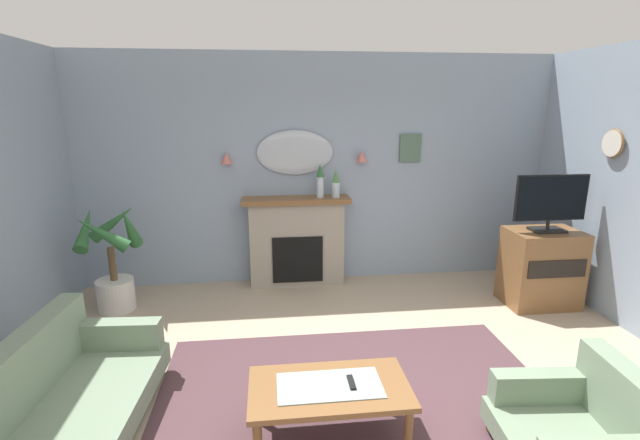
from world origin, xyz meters
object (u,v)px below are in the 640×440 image
(potted_plant_corner_palm, at_px, (112,264))
(coffee_table, at_px, (329,393))
(framed_picture, at_px, (410,148))
(floral_couch, at_px, (57,401))
(fireplace, at_px, (297,242))
(mantel_vase_centre, at_px, (336,184))
(wall_sconce_right, at_px, (362,156))
(tv_flatscreen, at_px, (551,202))
(tv_remote, at_px, (351,383))
(armchair_in_corner, at_px, (583,427))
(wall_mirror, at_px, (295,153))
(tv_cabinet, at_px, (541,268))
(mantel_vase_left, at_px, (320,180))
(wall_sconce_left, at_px, (226,158))
(wall_clock, at_px, (613,143))

(potted_plant_corner_palm, bearing_deg, coffee_table, -47.71)
(framed_picture, relative_size, floral_couch, 0.20)
(fireplace, height_order, coffee_table, fireplace)
(mantel_vase_centre, height_order, wall_sconce_right, wall_sconce_right)
(coffee_table, bearing_deg, framed_picture, 64.30)
(framed_picture, bearing_deg, floral_couch, -139.60)
(tv_flatscreen, bearing_deg, mantel_vase_centre, 157.89)
(mantel_vase_centre, bearing_deg, tv_remote, -96.30)
(armchair_in_corner, distance_m, potted_plant_corner_palm, 4.67)
(floral_couch, bearing_deg, fireplace, 55.67)
(wall_mirror, distance_m, tv_cabinet, 3.25)
(mantel_vase_centre, relative_size, tv_remote, 2.18)
(framed_picture, bearing_deg, potted_plant_corner_palm, -169.34)
(mantel_vase_left, relative_size, coffee_table, 0.39)
(framed_picture, bearing_deg, tv_flatscreen, -40.64)
(floral_couch, relative_size, tv_flatscreen, 2.10)
(tv_remote, distance_m, tv_flatscreen, 3.35)
(tv_remote, xyz_separation_m, tv_flatscreen, (2.61, 1.94, 0.79))
(tv_cabinet, bearing_deg, potted_plant_corner_palm, 175.23)
(coffee_table, bearing_deg, wall_sconce_left, 106.43)
(framed_picture, height_order, tv_remote, framed_picture)
(framed_picture, relative_size, tv_remote, 2.25)
(framed_picture, xyz_separation_m, tv_flatscreen, (1.30, -1.11, -0.50))
(framed_picture, relative_size, tv_cabinet, 0.40)
(mantel_vase_centre, relative_size, wall_sconce_right, 2.49)
(wall_sconce_left, relative_size, armchair_in_corner, 0.16)
(wall_sconce_left, relative_size, framed_picture, 0.39)
(wall_sconce_left, xyz_separation_m, wall_sconce_right, (1.70, 0.00, 0.00))
(tv_cabinet, bearing_deg, floral_couch, -159.36)
(framed_picture, height_order, coffee_table, framed_picture)
(armchair_in_corner, relative_size, tv_flatscreen, 1.05)
(wall_sconce_right, bearing_deg, mantel_vase_centre, -161.08)
(mantel_vase_left, relative_size, tv_flatscreen, 0.51)
(coffee_table, xyz_separation_m, floral_couch, (-1.87, 0.21, -0.06))
(armchair_in_corner, bearing_deg, potted_plant_corner_palm, 143.16)
(tv_flatscreen, relative_size, potted_plant_corner_palm, 0.67)
(fireplace, xyz_separation_m, framed_picture, (1.50, 0.15, 1.18))
(wall_sconce_left, xyz_separation_m, tv_remote, (1.03, -2.99, -1.21))
(tv_cabinet, distance_m, tv_flatscreen, 0.80)
(mantel_vase_left, relative_size, potted_plant_corner_palm, 0.34)
(wall_mirror, distance_m, tv_remote, 3.30)
(wall_clock, xyz_separation_m, tv_cabinet, (-0.51, 0.18, -1.45))
(armchair_in_corner, height_order, tv_flatscreen, tv_flatscreen)
(armchair_in_corner, bearing_deg, floral_couch, 169.47)
(wall_mirror, xyz_separation_m, coffee_table, (0.03, -3.04, -1.33))
(wall_mirror, bearing_deg, tv_remote, -86.55)
(wall_sconce_left, bearing_deg, wall_clock, -16.28)
(fireplace, bearing_deg, wall_sconce_right, 6.16)
(tv_remote, height_order, potted_plant_corner_palm, potted_plant_corner_palm)
(wall_sconce_right, xyz_separation_m, coffee_table, (-0.82, -2.99, -1.28))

